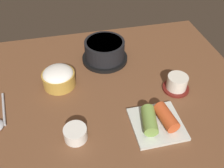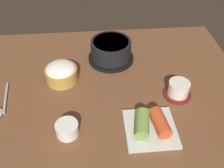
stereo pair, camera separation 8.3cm
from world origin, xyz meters
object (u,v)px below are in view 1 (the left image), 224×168
kimchi_plate (157,121)px  tea_cup_with_saucer (177,83)px  side_bowl_near (75,133)px  stone_pot (105,51)px  rice_bowl (59,77)px

kimchi_plate → tea_cup_with_saucer: bearing=48.3°
kimchi_plate → side_bowl_near: size_ratio=2.24×
stone_pot → kimchi_plate: stone_pot is taller
rice_bowl → tea_cup_with_saucer: (39.08, -11.18, -0.85)cm
rice_bowl → tea_cup_with_saucer: bearing=-16.0°
stone_pot → rice_bowl: bearing=-149.6°
kimchi_plate → side_bowl_near: kimchi_plate is taller
tea_cup_with_saucer → stone_pot: bearing=133.1°
side_bowl_near → stone_pot: bearing=65.9°
stone_pot → side_bowl_near: stone_pot is taller
tea_cup_with_saucer → rice_bowl: bearing=164.0°
side_bowl_near → kimchi_plate: bearing=-1.9°
kimchi_plate → side_bowl_near: bearing=178.1°
rice_bowl → kimchi_plate: bearing=-42.1°
stone_pot → tea_cup_with_saucer: stone_pot is taller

